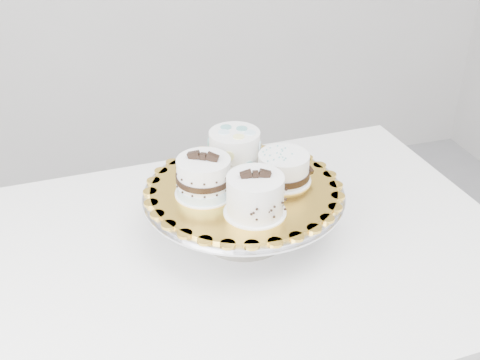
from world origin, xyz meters
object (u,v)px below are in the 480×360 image
object	(u,v)px
cake_swirl	(255,196)
cake_ribbon	(284,168)
table	(223,279)
cake_stand	(244,204)
cake_board	(244,189)
cake_dots	(235,149)
cake_banded	(204,178)

from	to	relation	value
cake_swirl	cake_ribbon	xyz separation A→B (m)	(0.09, 0.10, -0.01)
table	cake_ribbon	xyz separation A→B (m)	(0.14, 0.04, 0.22)
table	cake_ribbon	size ratio (longest dim) A/B	10.20
cake_stand	cake_board	bearing A→B (deg)	0.00
cake_dots	cake_ribbon	bearing A→B (deg)	-67.55
cake_banded	cake_dots	bearing A→B (deg)	76.50
cake_dots	cake_swirl	bearing A→B (deg)	-113.23
cake_stand	cake_ribbon	world-z (taller)	cake_ribbon
cake_board	cake_ribbon	xyz separation A→B (m)	(0.09, 0.00, 0.03)
cake_banded	cake_dots	xyz separation A→B (m)	(0.09, 0.09, 0.00)
cake_stand	table	bearing A→B (deg)	-146.21
cake_stand	cake_board	xyz separation A→B (m)	(0.00, 0.00, 0.04)
cake_board	cake_banded	size ratio (longest dim) A/B	2.61
cake_ribbon	cake_swirl	bearing A→B (deg)	-142.45
cake_stand	cake_ribbon	xyz separation A→B (m)	(0.09, 0.00, 0.07)
cake_swirl	table	bearing A→B (deg)	143.66
cake_stand	cake_banded	world-z (taller)	cake_banded
cake_dots	cake_ribbon	world-z (taller)	cake_dots
cake_stand	cake_dots	size ratio (longest dim) A/B	3.00
table	cake_banded	distance (m)	0.23
cake_board	cake_ribbon	bearing A→B (deg)	2.44
cake_swirl	cake_board	bearing A→B (deg)	97.87
table	cake_swirl	bearing A→B (deg)	-50.83
table	cake_swirl	xyz separation A→B (m)	(0.05, -0.05, 0.23)
cake_swirl	cake_banded	world-z (taller)	same
cake_stand	cake_ribbon	bearing A→B (deg)	2.44
table	cake_board	world-z (taller)	cake_board
table	cake_stand	world-z (taller)	cake_stand
cake_swirl	cake_banded	xyz separation A→B (m)	(-0.07, 0.09, -0.00)
cake_board	cake_swirl	distance (m)	0.10
table	cake_banded	world-z (taller)	cake_banded
cake_board	cake_banded	distance (m)	0.09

